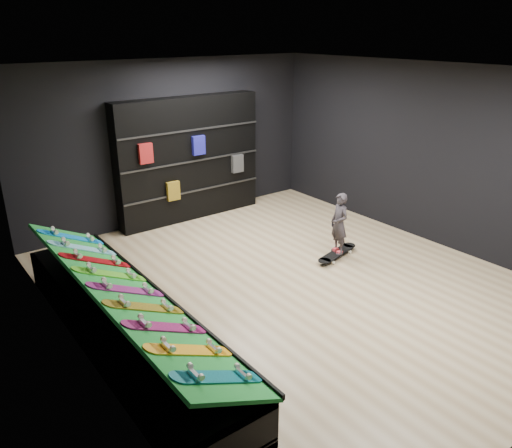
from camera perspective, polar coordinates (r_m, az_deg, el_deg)
floor at (r=7.37m, az=4.07°, el=-6.84°), size 6.00×7.00×0.01m
ceiling at (r=6.51m, az=4.79°, el=17.08°), size 6.00×7.00×0.01m
wall_back at (r=9.61m, az=-9.64°, el=9.25°), size 6.00×0.02×3.00m
wall_left at (r=5.41m, az=-20.29°, el=-1.56°), size 0.02×7.00×3.00m
wall_right at (r=9.00m, az=19.07°, el=7.54°), size 0.02×7.00×3.00m
display_rack at (r=6.10m, az=-14.69°, el=-11.44°), size 0.90×4.50×0.50m
turf_ramp at (r=5.88m, az=-14.66°, el=-7.52°), size 0.92×4.50×0.46m
back_shelving at (r=9.65m, az=-7.68°, el=7.36°), size 2.91×0.34×2.33m
floor_skateboard at (r=8.26m, az=9.26°, el=-3.49°), size 1.00×0.44×0.09m
child at (r=8.12m, az=9.41°, el=-1.26°), size 0.20×0.26×0.60m
display_board_0 at (r=4.43m, az=-4.35°, el=-17.04°), size 0.93×0.22×0.50m
display_board_1 at (r=4.76m, az=-7.56°, el=-14.09°), size 0.93×0.22×0.50m
display_board_2 at (r=5.12m, az=-10.27°, el=-11.51°), size 0.93×0.22×0.50m
display_board_3 at (r=5.49m, az=-12.58°, el=-9.24°), size 0.93×0.22×0.50m
display_board_4 at (r=5.87m, az=-14.57°, el=-7.26°), size 0.93×0.22×0.50m
display_board_5 at (r=6.27m, az=-16.30°, el=-5.51°), size 0.93×0.22×0.50m
display_board_6 at (r=6.68m, az=-17.81°, el=-3.98°), size 0.93×0.22×0.50m
display_board_7 at (r=7.10m, az=-19.14°, el=-2.61°), size 0.93×0.22×0.50m
display_board_8 at (r=7.52m, az=-20.32°, el=-1.40°), size 0.93×0.22×0.50m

